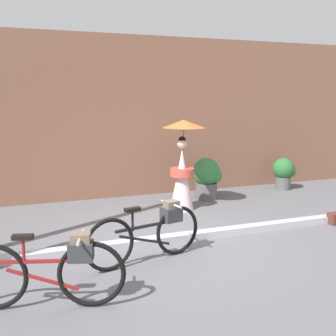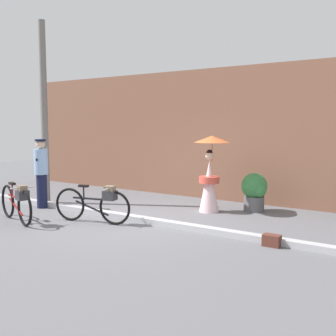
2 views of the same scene
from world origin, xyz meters
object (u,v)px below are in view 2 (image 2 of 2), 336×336
Objects in this scene: backpack_on_pavement at (272,240)px; utility_pole at (44,113)px; bicycle_near_officer at (17,202)px; person_officer at (41,171)px; bicycle_far_side at (96,203)px; potted_plant_by_door at (255,191)px; person_with_parasol at (210,173)px.

utility_pole is at bearing 175.38° from backpack_on_pavement.
person_officer reaches higher than bicycle_near_officer.
utility_pole is (-2.74, 0.97, 1.96)m from bicycle_far_side.
potted_plant_by_door reaches higher than bicycle_near_officer.
person_with_parasol is 4.68m from utility_pole.
person_with_parasol is (1.48, 2.38, 0.52)m from bicycle_far_side.
potted_plant_by_door is at bearing 45.93° from bicycle_near_officer.
bicycle_far_side is 1.03× the size of person_officer.
potted_plant_by_door is at bearing 117.61° from backpack_on_pavement.
potted_plant_by_door reaches higher than backpack_on_pavement.
backpack_on_pavement is (1.35, -2.59, -0.40)m from potted_plant_by_door.
bicycle_near_officer is 1.00× the size of person_officer.
utility_pole reaches higher than backpack_on_pavement.
bicycle_far_side is 0.97× the size of person_with_parasol.
person_with_parasol is (3.75, 1.95, 0.02)m from person_officer.
person_officer is at bearing -179.87° from backpack_on_pavement.
person_officer reaches higher than backpack_on_pavement.
bicycle_far_side is 2.85m from person_with_parasol.
bicycle_near_officer is 0.36× the size of utility_pole.
utility_pole is (-6.45, 0.52, 2.29)m from backpack_on_pavement.
potted_plant_by_door is at bearing 36.43° from person_with_parasol.
potted_plant_by_door is (0.88, 0.65, -0.45)m from person_with_parasol.
backpack_on_pavement is (5.16, 1.34, -0.34)m from bicycle_near_officer.
person_officer is at bearing 169.10° from bicycle_far_side.
bicycle_far_side is at bearing -19.54° from utility_pole.
utility_pole is at bearing 124.78° from bicycle_near_officer.
person_officer is (-2.27, 0.44, 0.50)m from bicycle_far_side.
potted_plant_by_door is at bearing 22.03° from utility_pole.
backpack_on_pavement is at bearing 0.13° from person_officer.
bicycle_near_officer is at bearing -131.71° from person_with_parasol.
backpack_on_pavement is (3.71, 0.45, -0.33)m from bicycle_far_side.
bicycle_near_officer is 5.34m from backpack_on_pavement.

